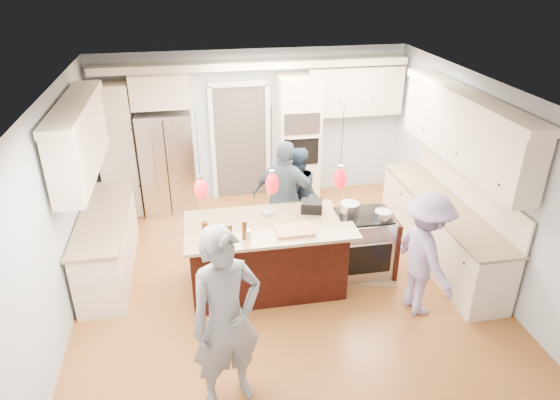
{
  "coord_description": "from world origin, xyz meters",
  "views": [
    {
      "loc": [
        -1.09,
        -5.58,
        4.16
      ],
      "look_at": [
        0.0,
        0.35,
        1.15
      ],
      "focal_mm": 32.0,
      "sensor_mm": 36.0,
      "label": 1
    }
  ],
  "objects_px": {
    "refrigerator": "(168,162)",
    "person_bar_end": "(226,321)",
    "kitchen_island": "(266,254)",
    "person_far_left": "(296,195)",
    "island_range": "(363,243)"
  },
  "relations": [
    {
      "from": "person_bar_end",
      "to": "person_far_left",
      "type": "xyz_separation_m",
      "value": [
        1.32,
        2.99,
        -0.21
      ]
    },
    {
      "from": "kitchen_island",
      "to": "island_range",
      "type": "height_order",
      "value": "kitchen_island"
    },
    {
      "from": "refrigerator",
      "to": "island_range",
      "type": "relative_size",
      "value": 1.96
    },
    {
      "from": "person_bar_end",
      "to": "person_far_left",
      "type": "distance_m",
      "value": 3.27
    },
    {
      "from": "person_bar_end",
      "to": "kitchen_island",
      "type": "bearing_deg",
      "value": 50.96
    },
    {
      "from": "refrigerator",
      "to": "island_range",
      "type": "distance_m",
      "value": 3.71
    },
    {
      "from": "refrigerator",
      "to": "person_far_left",
      "type": "distance_m",
      "value": 2.43
    },
    {
      "from": "island_range",
      "to": "person_far_left",
      "type": "distance_m",
      "value": 1.33
    },
    {
      "from": "refrigerator",
      "to": "person_bar_end",
      "type": "height_order",
      "value": "person_bar_end"
    },
    {
      "from": "island_range",
      "to": "person_bar_end",
      "type": "distance_m",
      "value": 2.9
    },
    {
      "from": "person_bar_end",
      "to": "person_far_left",
      "type": "bearing_deg",
      "value": 46.89
    },
    {
      "from": "kitchen_island",
      "to": "refrigerator",
      "type": "bearing_deg",
      "value": 116.91
    },
    {
      "from": "refrigerator",
      "to": "person_bar_end",
      "type": "bearing_deg",
      "value": -81.91
    },
    {
      "from": "refrigerator",
      "to": "kitchen_island",
      "type": "height_order",
      "value": "refrigerator"
    },
    {
      "from": "refrigerator",
      "to": "kitchen_island",
      "type": "xyz_separation_m",
      "value": [
        1.3,
        -2.57,
        -0.41
      ]
    }
  ]
}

